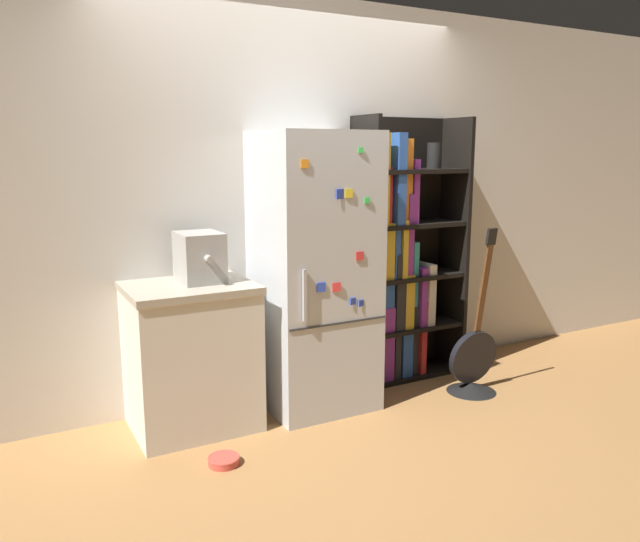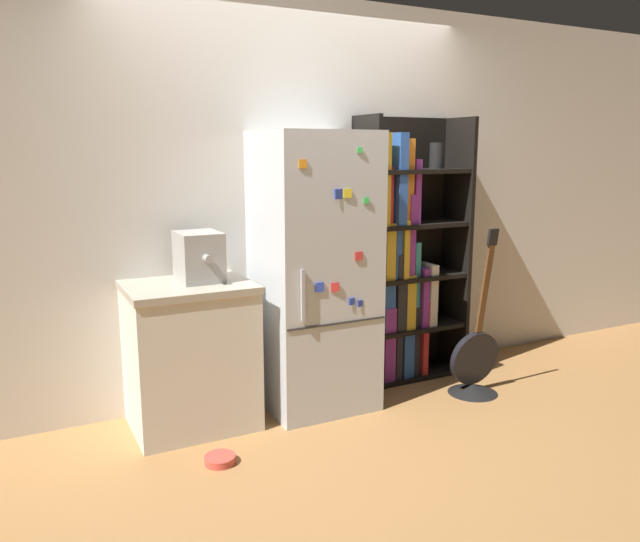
# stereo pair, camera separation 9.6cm
# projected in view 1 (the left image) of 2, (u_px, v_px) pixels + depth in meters

# --- Properties ---
(ground_plane) EXTENTS (16.00, 16.00, 0.00)m
(ground_plane) POSITION_uv_depth(u_px,v_px,m) (324.00, 410.00, 3.97)
(ground_plane) COLOR #A87542
(wall_back) EXTENTS (8.00, 0.05, 2.60)m
(wall_back) POSITION_uv_depth(u_px,v_px,m) (290.00, 200.00, 4.14)
(wall_back) COLOR silver
(wall_back) RESTS_ON ground_plane
(refrigerator) EXTENTS (0.67, 0.65, 1.74)m
(refrigerator) POSITION_uv_depth(u_px,v_px,m) (314.00, 272.00, 3.93)
(refrigerator) COLOR silver
(refrigerator) RESTS_ON ground_plane
(bookshelf) EXTENTS (0.81, 0.35, 1.86)m
(bookshelf) POSITION_uv_depth(u_px,v_px,m) (397.00, 265.00, 4.43)
(bookshelf) COLOR black
(bookshelf) RESTS_ON ground_plane
(kitchen_counter) EXTENTS (0.72, 0.59, 0.87)m
(kitchen_counter) POSITION_uv_depth(u_px,v_px,m) (192.00, 356.00, 3.66)
(kitchen_counter) COLOR silver
(kitchen_counter) RESTS_ON ground_plane
(espresso_machine) EXTENTS (0.24, 0.35, 0.29)m
(espresso_machine) POSITION_uv_depth(u_px,v_px,m) (200.00, 257.00, 3.63)
(espresso_machine) COLOR #A5A39E
(espresso_machine) RESTS_ON kitchen_counter
(guitar) EXTENTS (0.37, 0.34, 1.14)m
(guitar) POSITION_uv_depth(u_px,v_px,m) (473.00, 368.00, 4.24)
(guitar) COLOR black
(guitar) RESTS_ON ground_plane
(pet_bowl) EXTENTS (0.17, 0.17, 0.04)m
(pet_bowl) POSITION_uv_depth(u_px,v_px,m) (224.00, 460.00, 3.28)
(pet_bowl) COLOR #D84C3F
(pet_bowl) RESTS_ON ground_plane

